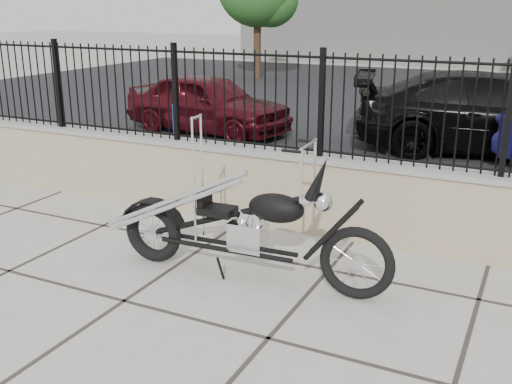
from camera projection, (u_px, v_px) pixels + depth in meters
The scene contains 8 objects.
ground_plane at pixel (124, 301), 5.63m from camera, with size 90.00×90.00×0.00m, color #99968E.
parking_lot at pixel (412, 106), 16.34m from camera, with size 30.00×30.00×0.00m, color black.
retaining_wall at pixel (245, 184), 7.63m from camera, with size 14.00×0.36×0.96m, color gray.
iron_fence at pixel (244, 99), 7.31m from camera, with size 14.00×0.08×1.20m, color black.
chopper_motorcycle at pixel (243, 200), 5.87m from camera, with size 2.78×0.49×1.67m, color black, non-canonical shape.
car_red at pixel (207, 103), 12.84m from camera, with size 1.51×3.76×1.28m, color #3D080F.
car_black at pixel (493, 113), 11.09m from camera, with size 2.08×5.10×1.48m, color black.
bollard_a at pixel (176, 130), 10.94m from camera, with size 0.11×0.11×0.94m, color #0B38AE.
Camera 1 is at (3.35, -4.00, 2.68)m, focal length 42.00 mm.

